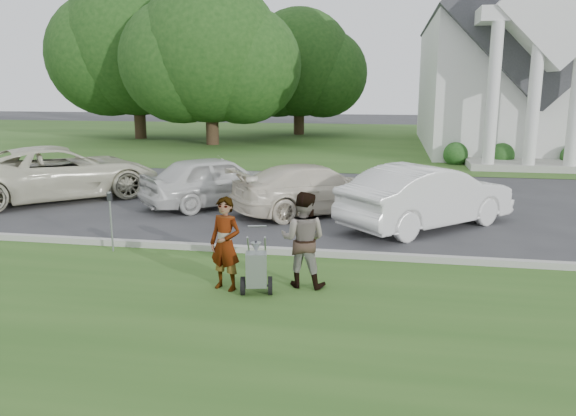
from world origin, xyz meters
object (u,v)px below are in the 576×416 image
(church, at_px, (513,40))
(tree_far, at_px, (136,51))
(person_right, at_px, (303,240))
(striping_cart, at_px, (256,270))
(car_a, at_px, (60,173))
(car_c, at_px, (314,189))
(tree_left, at_px, (210,57))
(tree_back, at_px, (299,68))
(person_left, at_px, (225,245))
(parking_meter_near, at_px, (111,214))
(car_b, at_px, (216,180))
(car_d, at_px, (427,196))

(church, relative_size, tree_far, 2.07)
(tree_far, xyz_separation_m, person_right, (15.10, -26.23, -4.84))
(tree_far, height_order, striping_cart, tree_far)
(car_a, height_order, car_c, car_a)
(tree_left, bearing_deg, tree_far, 153.44)
(striping_cart, relative_size, car_a, 0.19)
(tree_left, bearing_deg, car_a, -88.67)
(church, height_order, tree_back, church)
(tree_far, height_order, person_right, tree_far)
(person_left, height_order, car_a, car_a)
(tree_back, bearing_deg, church, -27.85)
(tree_back, xyz_separation_m, car_a, (-3.61, -24.76, -3.89))
(striping_cart, height_order, person_right, person_right)
(tree_far, xyz_separation_m, parking_meter_near, (10.74, -24.86, -4.87))
(car_b, height_order, car_d, car_d)
(car_c, bearing_deg, car_b, 44.83)
(striping_cart, distance_m, person_left, 0.71)
(tree_back, relative_size, car_a, 1.60)
(church, xyz_separation_m, car_c, (-8.50, -18.47, -5.26))
(tree_far, height_order, person_left, tree_far)
(parking_meter_near, height_order, car_d, car_d)
(tree_far, bearing_deg, striping_cart, -61.77)
(tree_back, bearing_deg, car_d, -74.14)
(person_left, height_order, car_b, person_left)
(person_left, bearing_deg, parking_meter_near, 168.00)
(tree_far, bearing_deg, tree_left, -26.56)
(car_b, bearing_deg, car_c, -142.91)
(parking_meter_near, distance_m, car_d, 7.58)
(person_right, bearing_deg, parking_meter_near, -12.04)
(church, distance_m, tree_far, 23.09)
(car_a, xyz_separation_m, car_d, (11.12, -1.67, -0.05))
(car_c, bearing_deg, parking_meter_near, 104.32)
(tree_far, xyz_separation_m, car_a, (6.39, -19.76, -4.86))
(car_a, distance_m, car_c, 8.14)
(church, relative_size, striping_cart, 21.17)
(tree_back, distance_m, car_b, 25.21)
(tree_back, height_order, car_d, tree_back)
(tree_left, relative_size, person_left, 6.49)
(tree_far, bearing_deg, car_b, -59.89)
(parking_meter_near, relative_size, car_b, 0.30)
(car_d, bearing_deg, church, -59.65)
(person_right, bearing_deg, striping_cart, 42.11)
(tree_far, bearing_deg, car_d, -50.75)
(tree_far, xyz_separation_m, striping_cart, (14.37, -26.77, -5.26))
(church, bearing_deg, tree_left, -176.21)
(tree_far, xyz_separation_m, car_c, (14.51, -20.34, -5.01))
(parking_meter_near, bearing_deg, car_d, 26.83)
(car_d, bearing_deg, car_c, 26.02)
(person_right, bearing_deg, car_c, -78.82)
(car_a, distance_m, car_b, 5.12)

